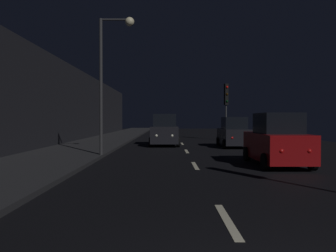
{
  "coord_description": "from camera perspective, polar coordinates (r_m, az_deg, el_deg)",
  "views": [
    {
      "loc": [
        -1.09,
        -3.16,
        1.86
      ],
      "look_at": [
        -1.06,
        18.17,
        1.45
      ],
      "focal_mm": 36.09,
      "sensor_mm": 36.0,
      "label": 1
    }
  ],
  "objects": [
    {
      "name": "traffic_light_far_right",
      "position": [
        30.81,
        9.74,
        4.51
      ],
      "size": [
        0.38,
        0.49,
        5.07
      ],
      "rotation": [
        0.0,
        0.0,
        -1.33
      ],
      "color": "#38383A",
      "rests_on": "ground"
    },
    {
      "name": "car_parked_right_near",
      "position": [
        14.43,
        17.82,
        -2.48
      ],
      "size": [
        1.95,
        4.22,
        2.12
      ],
      "rotation": [
        0.0,
        0.0,
        1.57
      ],
      "color": "maroon",
      "rests_on": "ground"
    },
    {
      "name": "ground",
      "position": [
        27.74,
        2.18,
        -2.77
      ],
      "size": [
        25.28,
        84.0,
        0.02
      ],
      "primitive_type": "cube",
      "color": "black"
    },
    {
      "name": "car_approaching_headlights",
      "position": [
        24.22,
        -0.64,
        -0.87
      ],
      "size": [
        2.06,
        4.47,
        2.25
      ],
      "rotation": [
        0.0,
        0.0,
        -1.57
      ],
      "color": "black",
      "rests_on": "ground"
    },
    {
      "name": "building_facade_left",
      "position": [
        25.46,
        -18.31,
        3.75
      ],
      "size": [
        0.8,
        63.0,
        6.13
      ],
      "primitive_type": "cube",
      "color": "black",
      "rests_on": "ground"
    },
    {
      "name": "lane_centerline",
      "position": [
        19.98,
        3.06,
        -4.22
      ],
      "size": [
        0.16,
        30.22,
        0.01
      ],
      "color": "beige",
      "rests_on": "ground"
    },
    {
      "name": "streetlamp_overhead",
      "position": [
        16.85,
        -9.72,
        10.28
      ],
      "size": [
        1.7,
        0.44,
        6.81
      ],
      "color": "#2D2D30",
      "rests_on": "ground"
    },
    {
      "name": "sidewalk_left",
      "position": [
        28.23,
        -11.01,
        -2.55
      ],
      "size": [
        4.4,
        84.0,
        0.15
      ],
      "primitive_type": "cube",
      "color": "#28282B",
      "rests_on": "ground"
    },
    {
      "name": "car_parked_right_far",
      "position": [
        23.16,
        10.96,
        -1.23
      ],
      "size": [
        1.86,
        4.02,
        2.03
      ],
      "rotation": [
        0.0,
        0.0,
        1.57
      ],
      "color": "black",
      "rests_on": "ground"
    }
  ]
}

